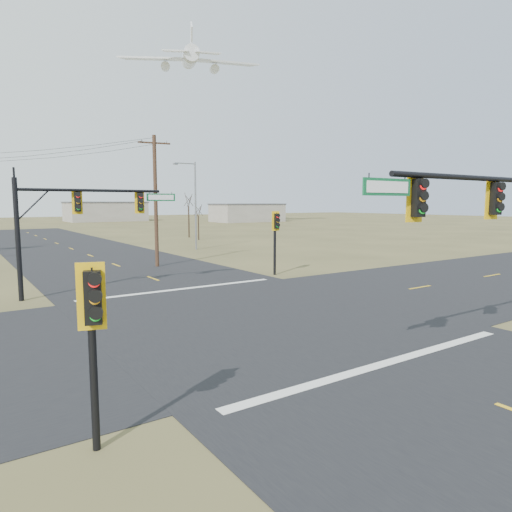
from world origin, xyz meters
The scene contains 16 objects.
ground centered at (0.00, 0.00, 0.00)m, with size 320.00×320.00×0.00m, color brown.
road_ew centered at (0.00, 0.00, 0.01)m, with size 160.00×14.00×0.02m, color black.
road_ns centered at (0.00, 0.00, 0.01)m, with size 14.00×160.00×0.02m, color black.
stop_bar_near centered at (0.00, -7.50, 0.03)m, with size 12.00×0.40×0.01m, color silver.
stop_bar_far centered at (0.00, 7.50, 0.03)m, with size 12.00×0.40×0.01m, color silver.
mast_arm_near centered at (3.76, -8.68, 4.68)m, with size 10.33×0.51×6.41m.
mast_arm_far centered at (-5.01, 9.33, 4.59)m, with size 8.83×0.54×6.32m.
pedestal_signal_ne centered at (7.76, 8.73, 3.26)m, with size 0.65×0.57×4.49m.
pedestal_signal_sw centered at (-8.89, -7.65, 2.91)m, with size 0.66×0.56×3.92m.
utility_pole_near centered at (2.47, 17.39, 5.28)m, with size 2.49×0.44×10.22m.
streetlight_a centered at (10.92, 27.77, 5.25)m, with size 2.62×0.39×9.35m.
bare_tree_c centered at (17.08, 38.87, 4.13)m, with size 2.46×2.46×5.27m.
bare_tree_d centered at (17.99, 43.70, 5.48)m, with size 2.66×2.66×6.81m.
warehouse_mid centered at (25.00, 110.00, 2.50)m, with size 20.00×12.00×5.00m, color #A0998E.
warehouse_right centered at (55.00, 85.00, 2.25)m, with size 18.00×10.00×4.50m, color #A0998E.
jet_airliner centered at (35.29, 77.58, 36.47)m, with size 25.93×26.52×12.60m.
Camera 1 is at (-11.15, -16.67, 5.06)m, focal length 32.00 mm.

